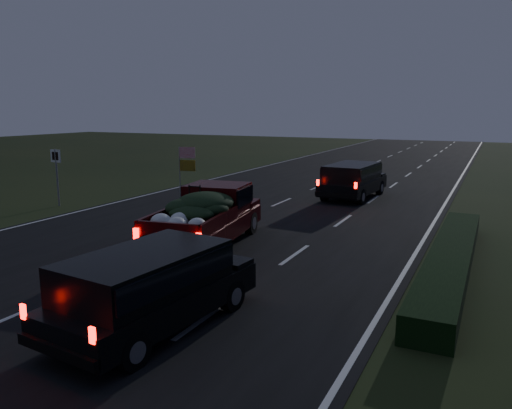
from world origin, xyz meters
The scene contains 7 objects.
ground centered at (0.00, 0.00, 0.00)m, with size 120.00×120.00×0.00m, color black.
road_asphalt centered at (0.00, 0.00, 0.01)m, with size 14.00×120.00×0.02m, color black.
hedge_row centered at (7.80, 3.00, 0.30)m, with size 1.00×10.00×0.60m, color black.
route_sign centered at (-8.50, 5.00, 1.66)m, with size 0.55×0.08×2.50m.
pickup_truck centered at (0.70, 2.39, 1.02)m, with size 2.74×5.43×2.72m.
lead_suv centered at (2.58, 12.52, 1.01)m, with size 2.23×4.77×1.34m.
rear_suv centered at (2.91, -3.33, 0.97)m, with size 2.29×4.60×1.28m.
Camera 1 is at (8.69, -10.59, 4.20)m, focal length 35.00 mm.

